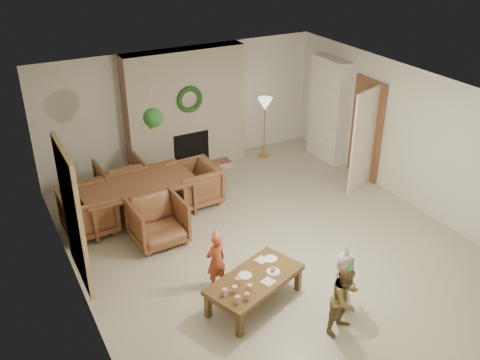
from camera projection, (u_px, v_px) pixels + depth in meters
floor at (267, 242)px, 8.82m from camera, size 7.00×7.00×0.00m
ceiling at (271, 97)px, 7.67m from camera, size 7.00×7.00×0.00m
wall_back at (182, 108)px, 10.99m from camera, size 7.00×0.00×7.00m
wall_front at (443, 309)px, 5.50m from camera, size 7.00×0.00×7.00m
wall_left at (73, 223)px, 6.99m from camera, size 0.00×7.00×7.00m
wall_right at (414, 139)px, 9.50m from camera, size 0.00×7.00×7.00m
fireplace_mass at (186, 110)px, 10.83m from camera, size 2.50×0.40×2.50m
fireplace_hearth at (195, 170)px, 11.10m from camera, size 1.60×0.30×0.12m
fireplace_firebox at (191, 150)px, 11.06m from camera, size 0.75×0.12×0.75m
fireplace_wreath at (190, 100)px, 10.52m from camera, size 0.54×0.10×0.54m
floor_lamp_base at (264, 155)px, 11.87m from camera, size 0.25×0.25×0.03m
floor_lamp_post at (264, 129)px, 11.59m from camera, size 0.03×0.03×1.20m
floor_lamp_shade at (265, 104)px, 11.33m from camera, size 0.32×0.32×0.27m
bookshelf_carcass at (328, 110)px, 11.31m from camera, size 0.30×1.00×2.20m
bookshelf_shelf_a at (325, 138)px, 11.60m from camera, size 0.30×0.92×0.03m
bookshelf_shelf_b at (327, 121)px, 11.41m from camera, size 0.30×0.92×0.03m
bookshelf_shelf_c at (328, 103)px, 11.23m from camera, size 0.30×0.92×0.03m
bookshelf_shelf_d at (330, 85)px, 11.05m from camera, size 0.30×0.92×0.03m
books_row_lower at (329, 135)px, 11.41m from camera, size 0.20×0.40×0.24m
books_row_mid at (325, 114)px, 11.38m from camera, size 0.20×0.44×0.24m
books_row_upper at (331, 99)px, 11.08m from camera, size 0.20×0.36×0.22m
door_frame at (366, 129)px, 10.53m from camera, size 0.05×0.86×2.04m
door_leaf at (364, 141)px, 10.08m from camera, size 0.77×0.32×2.00m
curtain_panel at (73, 215)px, 7.16m from camera, size 0.06×1.20×2.00m
dining_table at (139, 201)px, 9.35m from camera, size 2.03×1.20×0.70m
dining_chair_near at (158, 221)px, 8.67m from camera, size 0.86×0.88×0.77m
dining_chair_far at (121, 179)px, 10.00m from camera, size 0.86×0.88×0.77m
dining_chair_left at (89, 212)px, 8.94m from camera, size 0.88×0.86×0.77m
dining_chair_right at (194, 184)px, 9.83m from camera, size 0.88×0.86×0.77m
hanging_plant_cord at (152, 104)px, 8.47m from camera, size 0.01×0.01×0.70m
hanging_plant_pot at (154, 125)px, 8.63m from camera, size 0.16×0.16×0.12m
hanging_plant_foliage at (153, 118)px, 8.57m from camera, size 0.32×0.32×0.32m
coffee_table_top at (255, 279)px, 7.30m from camera, size 1.55×1.14×0.06m
coffee_table_apron at (255, 284)px, 7.34m from camera, size 1.41×1.00×0.09m
coffee_leg_fl at (240, 325)px, 6.81m from camera, size 0.10×0.10×0.36m
coffee_leg_fr at (298, 279)px, 7.66m from camera, size 0.10×0.10×0.36m
coffee_leg_bl at (208, 306)px, 7.15m from camera, size 0.10×0.10×0.36m
coffee_leg_br at (267, 263)px, 7.99m from camera, size 0.10×0.10×0.36m
cup_a at (237, 299)px, 6.82m from camera, size 0.10×0.10×0.10m
cup_b at (225, 292)px, 6.94m from camera, size 0.10×0.10×0.10m
cup_c at (247, 296)px, 6.87m from camera, size 0.10×0.10×0.10m
cup_d at (235, 289)px, 7.00m from camera, size 0.10×0.10×0.10m
cup_e at (250, 288)px, 7.02m from camera, size 0.10×0.10×0.10m
cup_f at (238, 281)px, 7.15m from camera, size 0.10×0.10×0.10m
plate_a at (245, 275)px, 7.33m from camera, size 0.25×0.25×0.01m
plate_b at (273, 272)px, 7.40m from camera, size 0.25×0.25×0.01m
plate_c at (271, 259)px, 7.67m from camera, size 0.25×0.25×0.01m
food_scoop at (273, 269)px, 7.38m from camera, size 0.10×0.10×0.08m
napkin_left at (268, 281)px, 7.21m from camera, size 0.21×0.21×0.01m
napkin_right at (261, 260)px, 7.65m from camera, size 0.21×0.21×0.01m
child_red at (216, 261)px, 7.62m from camera, size 0.34×0.25×0.87m
party_hat_red at (215, 233)px, 7.40m from camera, size 0.14×0.14×0.17m
child_plaid at (345, 299)px, 6.79m from camera, size 0.57×0.50×1.00m
party_hat_plaid at (349, 265)px, 6.55m from camera, size 0.12×0.12×0.16m
child_pink at (343, 281)px, 7.20m from camera, size 0.50×0.40×0.89m
party_hat_pink at (346, 252)px, 6.98m from camera, size 0.13×0.13×0.16m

